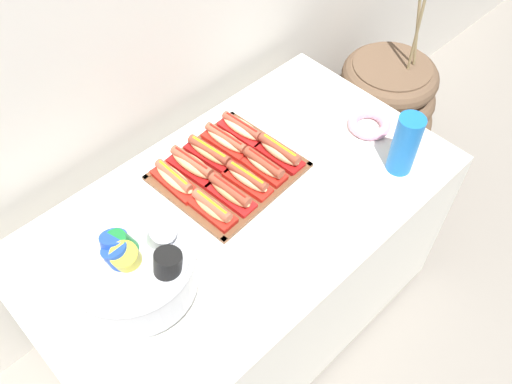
% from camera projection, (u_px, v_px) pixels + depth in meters
% --- Properties ---
extents(ground_plane, '(10.00, 10.00, 0.00)m').
position_uv_depth(ground_plane, '(245.00, 315.00, 2.19)').
color(ground_plane, gray).
extents(buffet_table, '(1.35, 0.77, 0.75)m').
position_uv_depth(buffet_table, '(243.00, 265.00, 1.88)').
color(buffet_table, white).
rests_on(buffet_table, ground_plane).
extents(floor_vase, '(0.51, 0.51, 1.10)m').
position_uv_depth(floor_vase, '(380.00, 118.00, 2.52)').
color(floor_vase, brown).
rests_on(floor_vase, ground_plane).
extents(serving_tray, '(0.43, 0.39, 0.01)m').
position_uv_depth(serving_tray, '(228.00, 172.00, 1.68)').
color(serving_tray, brown).
rests_on(serving_tray, buffet_table).
extents(hot_dog_0, '(0.07, 0.16, 0.06)m').
position_uv_depth(hot_dog_0, '(212.00, 208.00, 1.56)').
color(hot_dog_0, red).
rests_on(hot_dog_0, serving_tray).
extents(hot_dog_1, '(0.07, 0.17, 0.06)m').
position_uv_depth(hot_dog_1, '(230.00, 193.00, 1.59)').
color(hot_dog_1, red).
rests_on(hot_dog_1, serving_tray).
extents(hot_dog_2, '(0.07, 0.17, 0.06)m').
position_uv_depth(hot_dog_2, '(247.00, 179.00, 1.62)').
color(hot_dog_2, red).
rests_on(hot_dog_2, serving_tray).
extents(hot_dog_3, '(0.06, 0.16, 0.06)m').
position_uv_depth(hot_dog_3, '(264.00, 165.00, 1.66)').
color(hot_dog_3, red).
rests_on(hot_dog_3, serving_tray).
extents(hot_dog_4, '(0.07, 0.17, 0.06)m').
position_uv_depth(hot_dog_4, '(280.00, 152.00, 1.69)').
color(hot_dog_4, '#B21414').
rests_on(hot_dog_4, serving_tray).
extents(hot_dog_5, '(0.06, 0.18, 0.06)m').
position_uv_depth(hot_dog_5, '(174.00, 179.00, 1.62)').
color(hot_dog_5, red).
rests_on(hot_dog_5, serving_tray).
extents(hot_dog_6, '(0.08, 0.19, 0.06)m').
position_uv_depth(hot_dog_6, '(192.00, 165.00, 1.66)').
color(hot_dog_6, '#B21414').
rests_on(hot_dog_6, serving_tray).
extents(hot_dog_7, '(0.08, 0.19, 0.06)m').
position_uv_depth(hot_dog_7, '(210.00, 153.00, 1.70)').
color(hot_dog_7, '#B21414').
rests_on(hot_dog_7, serving_tray).
extents(hot_dog_8, '(0.08, 0.18, 0.06)m').
position_uv_depth(hot_dog_8, '(226.00, 140.00, 1.73)').
color(hot_dog_8, red).
rests_on(hot_dog_8, serving_tray).
extents(hot_dog_9, '(0.08, 0.18, 0.06)m').
position_uv_depth(hot_dog_9, '(242.00, 128.00, 1.77)').
color(hot_dog_9, red).
rests_on(hot_dog_9, serving_tray).
extents(punch_bowl, '(0.32, 0.32, 0.27)m').
position_uv_depth(punch_bowl, '(134.00, 268.00, 1.30)').
color(punch_bowl, silver).
rests_on(punch_bowl, buffet_table).
extents(cup_stack, '(0.08, 0.08, 0.21)m').
position_uv_depth(cup_stack, '(405.00, 144.00, 1.62)').
color(cup_stack, blue).
rests_on(cup_stack, buffet_table).
extents(donut, '(0.14, 0.14, 0.03)m').
position_uv_depth(donut, '(369.00, 124.00, 1.80)').
color(donut, pink).
rests_on(donut, buffet_table).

